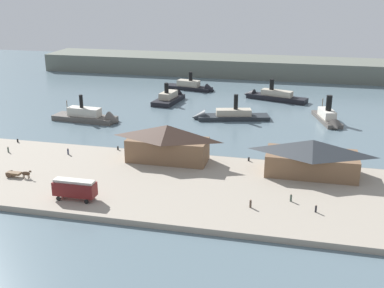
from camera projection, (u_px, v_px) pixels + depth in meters
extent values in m
plane|color=slate|center=(168.00, 151.00, 123.98)|extent=(320.00, 320.00, 0.00)
cube|color=#9E9384|center=(141.00, 182.00, 103.52)|extent=(110.00, 36.00, 1.20)
cube|color=gray|center=(164.00, 154.00, 120.50)|extent=(110.00, 0.80, 1.00)
cube|color=brown|center=(168.00, 150.00, 113.27)|extent=(18.85, 7.52, 5.48)
pyramid|color=#473328|center=(167.00, 132.00, 111.83)|extent=(19.23, 7.89, 3.37)
cube|color=brown|center=(311.00, 164.00, 105.60)|extent=(19.79, 9.44, 4.90)
pyramid|color=#33383D|center=(313.00, 147.00, 104.31)|extent=(20.19, 9.91, 3.06)
cube|color=maroon|center=(75.00, 189.00, 93.31)|extent=(8.45, 2.73, 2.72)
cube|color=beige|center=(74.00, 181.00, 92.79)|extent=(8.12, 1.91, 0.50)
cylinder|color=black|center=(92.00, 196.00, 94.52)|extent=(0.90, 0.18, 0.90)
cylinder|color=black|center=(86.00, 202.00, 92.00)|extent=(0.90, 0.18, 0.90)
cylinder|color=black|center=(65.00, 193.00, 95.79)|extent=(0.90, 0.18, 0.90)
cylinder|color=black|center=(58.00, 199.00, 93.28)|extent=(0.90, 0.18, 0.90)
cube|color=brown|center=(14.00, 173.00, 104.45)|extent=(3.17, 1.42, 0.50)
cylinder|color=#4C3828|center=(12.00, 173.00, 105.39)|extent=(1.20, 0.10, 1.20)
cylinder|color=#4C3828|center=(8.00, 175.00, 104.09)|extent=(1.20, 0.10, 1.20)
ellipsoid|color=#473323|center=(26.00, 173.00, 103.73)|extent=(2.00, 0.70, 0.90)
ellipsoid|color=#473323|center=(30.00, 171.00, 103.31)|extent=(0.70, 0.32, 0.44)
cylinder|color=#473323|center=(29.00, 176.00, 103.97)|extent=(0.16, 0.16, 1.00)
cylinder|color=#473323|center=(28.00, 177.00, 103.61)|extent=(0.16, 0.16, 1.00)
cylinder|color=#473323|center=(24.00, 175.00, 104.23)|extent=(0.16, 0.16, 1.00)
cylinder|color=#473323|center=(23.00, 176.00, 103.87)|extent=(0.16, 0.16, 1.00)
cylinder|color=#232328|center=(316.00, 209.00, 88.61)|extent=(0.38, 0.38, 1.29)
sphere|color=#CCA889|center=(316.00, 205.00, 88.36)|extent=(0.24, 0.24, 0.24)
cylinder|color=#3D4C42|center=(291.00, 198.00, 92.93)|extent=(0.40, 0.40, 1.36)
sphere|color=#CCA889|center=(291.00, 194.00, 92.67)|extent=(0.25, 0.25, 0.25)
cylinder|color=#4C3D33|center=(250.00, 204.00, 90.39)|extent=(0.43, 0.43, 1.45)
sphere|color=#CCA889|center=(251.00, 200.00, 90.11)|extent=(0.27, 0.27, 0.27)
cylinder|color=#33384C|center=(68.00, 152.00, 118.05)|extent=(0.41, 0.41, 1.41)
sphere|color=#CCA889|center=(68.00, 148.00, 117.78)|extent=(0.26, 0.26, 0.26)
cylinder|color=#3D4C42|center=(8.00, 150.00, 119.57)|extent=(0.38, 0.38, 1.29)
sphere|color=#CCA889|center=(8.00, 147.00, 119.32)|extent=(0.24, 0.24, 0.24)
cylinder|color=black|center=(18.00, 140.00, 127.07)|extent=(0.44, 0.44, 0.90)
cylinder|color=black|center=(249.00, 159.00, 113.81)|extent=(0.44, 0.44, 0.90)
cylinder|color=black|center=(118.00, 148.00, 121.36)|extent=(0.44, 0.44, 0.90)
cube|color=black|center=(188.00, 88.00, 193.95)|extent=(20.08, 9.23, 1.33)
cone|color=black|center=(210.00, 90.00, 190.04)|extent=(4.41, 5.40, 4.78)
cube|color=#B2A893|center=(188.00, 83.00, 193.34)|extent=(9.48, 5.53, 2.38)
cylinder|color=black|center=(191.00, 76.00, 192.03)|extent=(1.52, 1.52, 3.43)
cube|color=black|center=(277.00, 98.00, 176.07)|extent=(22.85, 11.54, 1.74)
cone|color=black|center=(249.00, 95.00, 181.47)|extent=(5.20, 5.54, 4.54)
cube|color=#B2A893|center=(277.00, 93.00, 175.45)|extent=(11.88, 6.68, 2.08)
cylinder|color=black|center=(272.00, 84.00, 175.54)|extent=(1.64, 1.64, 3.88)
cube|color=#514C47|center=(85.00, 118.00, 150.68)|extent=(20.80, 7.93, 1.60)
cone|color=#514C47|center=(114.00, 121.00, 147.70)|extent=(4.12, 5.91, 5.62)
cube|color=beige|center=(84.00, 112.00, 149.99)|extent=(10.73, 4.41, 2.63)
cylinder|color=black|center=(81.00, 101.00, 149.17)|extent=(1.14, 1.14, 4.03)
cylinder|color=brown|center=(67.00, 107.00, 151.47)|extent=(0.24, 0.24, 4.48)
cube|color=#23282D|center=(233.00, 117.00, 152.32)|extent=(23.13, 11.13, 1.28)
cone|color=#23282D|center=(198.00, 117.00, 152.11)|extent=(5.19, 6.03, 5.19)
cube|color=#B2A893|center=(234.00, 112.00, 151.78)|extent=(11.57, 6.15, 2.02)
cylinder|color=black|center=(236.00, 102.00, 150.70)|extent=(1.34, 1.34, 4.73)
cube|color=black|center=(168.00, 100.00, 173.18)|extent=(8.73, 16.87, 1.65)
cone|color=black|center=(177.00, 95.00, 180.34)|extent=(6.41, 3.64, 6.10)
cube|color=#B2A893|center=(168.00, 95.00, 172.54)|extent=(5.09, 8.97, 2.27)
cylinder|color=black|center=(166.00, 88.00, 170.15)|extent=(1.54, 1.54, 3.53)
cube|color=#514C47|center=(326.00, 119.00, 150.25)|extent=(9.28, 18.29, 1.26)
cone|color=#514C47|center=(336.00, 127.00, 141.90)|extent=(4.92, 4.20, 4.21)
cube|color=silver|center=(327.00, 114.00, 149.65)|extent=(5.67, 9.08, 2.44)
cylinder|color=black|center=(329.00, 103.00, 147.62)|extent=(1.78, 1.78, 4.77)
cylinder|color=brown|center=(322.00, 106.00, 154.28)|extent=(0.24, 0.24, 4.82)
cube|color=#60665B|center=(232.00, 66.00, 223.98)|extent=(180.00, 24.00, 8.00)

